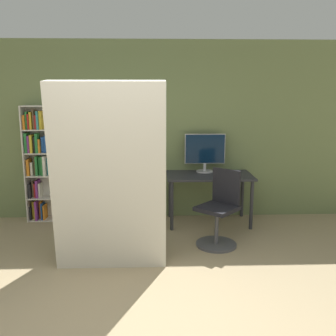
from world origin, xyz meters
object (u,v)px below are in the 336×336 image
Objects in this scene: office_chair at (219,214)px; bookshelf at (46,162)px; mattress_far at (114,171)px; monitor at (205,151)px; mattress_near at (110,178)px.

bookshelf is (-2.47, 1.08, 0.49)m from office_chair.
mattress_far reaches higher than bookshelf.
mattress_near is at bearing -127.38° from monitor.
bookshelf is 0.85× the size of mattress_far.
mattress_near is at bearing -90.00° from mattress_far.
monitor is 2.05m from mattress_near.
office_chair is 1.56m from mattress_near.
bookshelf is 0.85× the size of mattress_near.
office_chair is 0.47× the size of mattress_near.
mattress_near is 0.37m from mattress_far.
monitor is 0.35× the size of bookshelf.
bookshelf is at bearing 156.48° from office_chair.
monitor is at bearing 52.62° from mattress_near.
mattress_near reaches higher than bookshelf.
mattress_near reaches higher than monitor.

